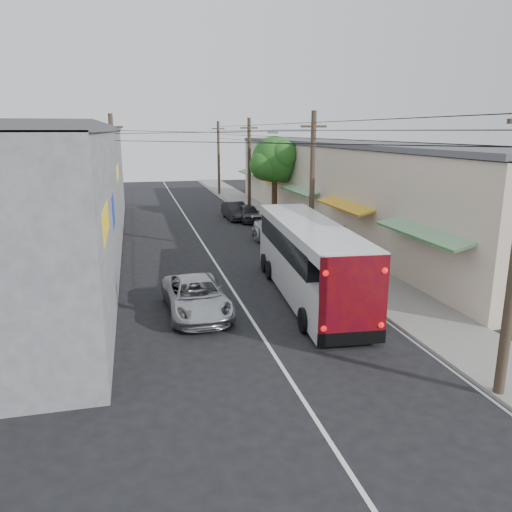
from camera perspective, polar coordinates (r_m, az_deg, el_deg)
The scene contains 13 objects.
ground at distance 14.69m, azimuth 4.17°, elevation -14.29°, with size 120.00×120.00×0.00m, color black.
sidewalk at distance 34.66m, azimuth 4.31°, elevation 2.57°, with size 3.00×80.00×0.12m, color slate.
building_right at distance 37.63m, azimuth 10.03°, elevation 8.07°, with size 7.09×40.00×6.25m.
building_left at distance 30.77m, azimuth -22.09°, elevation 6.89°, with size 7.20×36.00×7.25m.
utility_poles at distance 33.50m, azimuth -1.30°, elevation 9.24°, with size 11.80×45.28×8.00m.
street_tree at distance 39.89m, azimuth 2.25°, elevation 10.80°, with size 4.40×4.00×6.60m.
coach_bus at distance 21.46m, azimuth 5.96°, elevation -0.27°, with size 3.30×11.37×3.23m.
jeepney at distance 19.68m, azimuth -6.83°, elevation -4.61°, with size 2.31×5.02×1.39m, color #B5B5BC.
parked_suv at distance 30.92m, azimuth 2.83°, elevation 2.62°, with size 2.30×5.66×1.64m, color #AAAAB2.
parked_car_mid at distance 39.48m, azimuth -0.88°, elevation 4.92°, with size 1.58×3.93×1.34m, color #26252A.
parked_car_far at distance 40.54m, azimuth -2.39°, elevation 5.20°, with size 1.47×4.22×1.39m, color black.
pedestrian_near at distance 25.51m, azimuth 8.86°, elevation 0.38°, with size 0.64×0.42×1.75m, color pink.
pedestrian_far at distance 29.58m, azimuth 9.82°, elevation 2.03°, with size 0.75×0.58×1.53m, color #8197BC.
Camera 1 is at (-4.07, -12.27, 6.99)m, focal length 35.00 mm.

